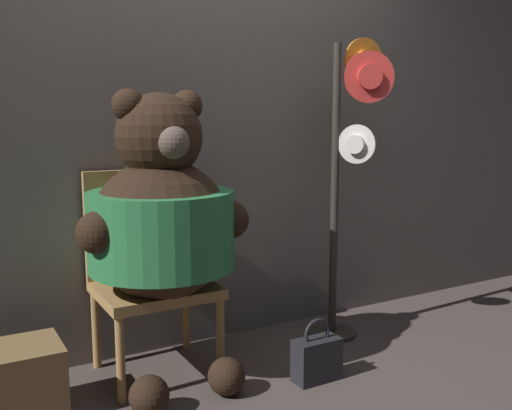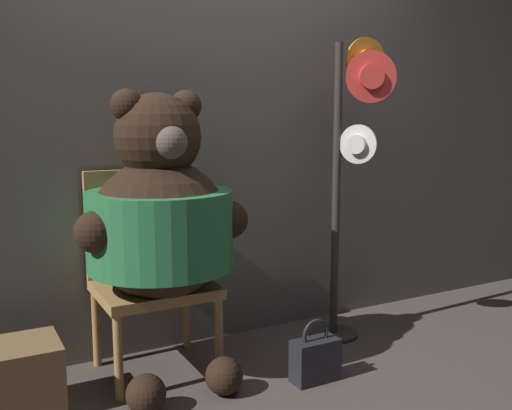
{
  "view_description": "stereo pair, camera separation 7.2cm",
  "coord_description": "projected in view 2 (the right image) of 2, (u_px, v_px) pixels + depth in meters",
  "views": [
    {
      "loc": [
        -1.27,
        -2.32,
        1.24
      ],
      "look_at": [
        0.16,
        0.19,
        0.8
      ],
      "focal_mm": 40.0,
      "sensor_mm": 36.0,
      "label": 1
    },
    {
      "loc": [
        -1.21,
        -2.35,
        1.24
      ],
      "look_at": [
        0.16,
        0.19,
        0.8
      ],
      "focal_mm": 40.0,
      "sensor_mm": 36.0,
      "label": 2
    }
  ],
  "objects": [
    {
      "name": "handbag_on_ground",
      "position": [
        315.0,
        359.0,
        2.71
      ],
      "size": [
        0.23,
        0.11,
        0.31
      ],
      "color": "#232328",
      "rests_on": "ground_plane"
    },
    {
      "name": "wooden_crate",
      "position": [
        23.0,
        378.0,
        2.41
      ],
      "size": [
        0.31,
        0.31,
        0.31
      ],
      "color": "brown",
      "rests_on": "ground_plane"
    },
    {
      "name": "chair",
      "position": [
        149.0,
        265.0,
        2.83
      ],
      "size": [
        0.55,
        0.48,
        0.99
      ],
      "color": "#B2844C",
      "rests_on": "ground_plane"
    },
    {
      "name": "ground_plane",
      "position": [
        246.0,
        374.0,
        2.8
      ],
      "size": [
        14.0,
        14.0,
        0.0
      ],
      "primitive_type": "plane",
      "color": "#4C423D"
    },
    {
      "name": "wall_back",
      "position": [
        198.0,
        112.0,
        3.09
      ],
      "size": [
        8.0,
        0.1,
        2.56
      ],
      "color": "#66605B",
      "rests_on": "ground_plane"
    },
    {
      "name": "teddy_bear",
      "position": [
        161.0,
        220.0,
        2.65
      ],
      "size": [
        0.82,
        0.72,
        1.37
      ],
      "color": "black",
      "rests_on": "ground_plane"
    },
    {
      "name": "hat_display_rack",
      "position": [
        351.0,
        164.0,
        3.16
      ],
      "size": [
        0.45,
        0.34,
        1.69
      ],
      "color": "#332D28",
      "rests_on": "ground_plane"
    }
  ]
}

